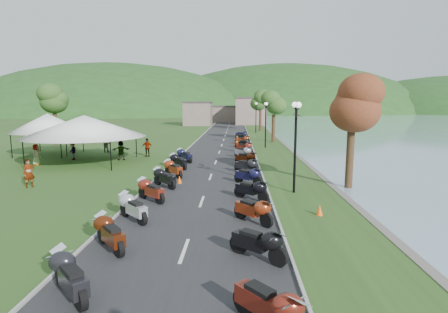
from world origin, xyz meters
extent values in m
cube|color=#29292B|center=(0.00, 40.00, 0.01)|extent=(7.00, 120.00, 0.02)
cube|color=slate|center=(-2.00, 85.00, 2.50)|extent=(18.00, 16.00, 5.00)
imported|color=slate|center=(-10.59, 18.73, 0.00)|extent=(0.76, 0.78, 1.72)
imported|color=slate|center=(-11.54, 33.69, 0.00)|extent=(1.03, 0.75, 1.90)
imported|color=slate|center=(-12.72, 28.81, 0.00)|extent=(1.09, 1.08, 1.69)
cone|color=#F2590C|center=(-2.75, 10.67, 0.28)|extent=(0.36, 0.36, 0.56)
camera|label=1|loc=(1.77, -1.22, 5.00)|focal=28.00mm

